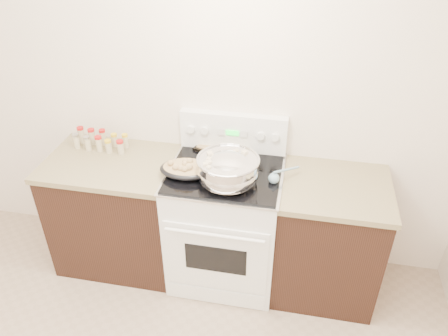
# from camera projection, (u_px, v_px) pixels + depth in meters

# --- Properties ---
(room_shell) EXTENTS (4.10, 3.60, 2.75)m
(room_shell) POSITION_uv_depth(u_px,v_px,m) (36.00, 203.00, 1.40)
(room_shell) COLOR #F1E1D0
(room_shell) RESTS_ON ground
(counter_left) EXTENTS (0.93, 0.67, 0.92)m
(counter_left) POSITION_uv_depth(u_px,v_px,m) (119.00, 211.00, 3.34)
(counter_left) COLOR black
(counter_left) RESTS_ON ground
(counter_right) EXTENTS (0.73, 0.67, 0.92)m
(counter_right) POSITION_uv_depth(u_px,v_px,m) (327.00, 238.00, 3.08)
(counter_right) COLOR black
(counter_right) RESTS_ON ground
(kitchen_range) EXTENTS (0.78, 0.73, 1.22)m
(kitchen_range) POSITION_uv_depth(u_px,v_px,m) (225.00, 222.00, 3.18)
(kitchen_range) COLOR white
(kitchen_range) RESTS_ON ground
(mixing_bowl) EXTENTS (0.40, 0.40, 0.24)m
(mixing_bowl) POSITION_uv_depth(u_px,v_px,m) (228.00, 170.00, 2.77)
(mixing_bowl) COLOR silver
(mixing_bowl) RESTS_ON kitchen_range
(roasting_pan) EXTENTS (0.37, 0.27, 0.11)m
(roasting_pan) POSITION_uv_depth(u_px,v_px,m) (186.00, 168.00, 2.87)
(roasting_pan) COLOR black
(roasting_pan) RESTS_ON kitchen_range
(baking_sheet) EXTENTS (0.47, 0.40, 0.06)m
(baking_sheet) POSITION_uv_depth(u_px,v_px,m) (226.00, 147.00, 3.16)
(baking_sheet) COLOR black
(baking_sheet) RESTS_ON kitchen_range
(wooden_spoon) EXTENTS (0.21, 0.20, 0.04)m
(wooden_spoon) POSITION_uv_depth(u_px,v_px,m) (223.00, 175.00, 2.87)
(wooden_spoon) COLOR tan
(wooden_spoon) RESTS_ON kitchen_range
(blue_ladle) EXTENTS (0.19, 0.21, 0.09)m
(blue_ladle) POSITION_uv_depth(u_px,v_px,m) (276.00, 177.00, 2.81)
(blue_ladle) COLOR #779BB2
(blue_ladle) RESTS_ON kitchen_range
(spice_jars) EXTENTS (0.40, 0.15, 0.13)m
(spice_jars) POSITION_uv_depth(u_px,v_px,m) (100.00, 141.00, 3.20)
(spice_jars) COLOR #BFB28C
(spice_jars) RESTS_ON counter_left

